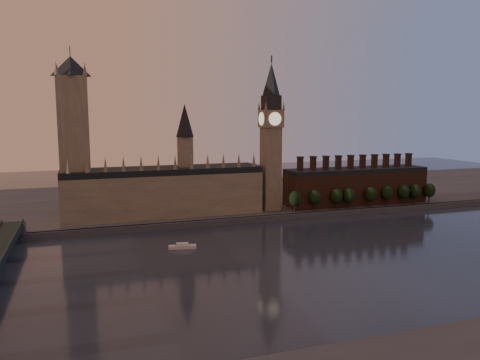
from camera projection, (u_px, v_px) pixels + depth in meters
name	position (u px, v px, depth m)	size (l,w,h in m)	color
ground	(337.00, 261.00, 227.96)	(900.00, 900.00, 0.00)	black
north_bank	(228.00, 197.00, 394.68)	(900.00, 182.00, 4.00)	#444549
palace_of_westminster	(165.00, 189.00, 312.25)	(130.00, 30.30, 74.00)	gray
victoria_tower	(74.00, 134.00, 289.50)	(24.00, 24.00, 108.00)	gray
big_ben	(271.00, 135.00, 326.55)	(15.00, 15.00, 107.00)	gray
chimney_block	(356.00, 185.00, 354.20)	(110.00, 25.00, 37.00)	#4D2B1D
embankment_tree_0	(295.00, 199.00, 322.12)	(8.60, 8.60, 14.88)	black
embankment_tree_1	(315.00, 197.00, 326.94)	(8.60, 8.60, 14.88)	black
embankment_tree_2	(337.00, 196.00, 332.09)	(8.60, 8.60, 14.88)	black
embankment_tree_3	(349.00, 196.00, 334.30)	(8.60, 8.60, 14.88)	black
embankment_tree_4	(371.00, 194.00, 340.18)	(8.60, 8.60, 14.88)	black
embankment_tree_5	(387.00, 193.00, 345.96)	(8.60, 8.60, 14.88)	black
embankment_tree_6	(404.00, 192.00, 350.64)	(8.60, 8.60, 14.88)	black
embankment_tree_7	(415.00, 191.00, 353.31)	(8.60, 8.60, 14.88)	black
embankment_tree_8	(429.00, 190.00, 357.46)	(8.60, 8.60, 14.88)	black
river_boat	(182.00, 246.00, 248.87)	(15.07, 6.52, 2.92)	silver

